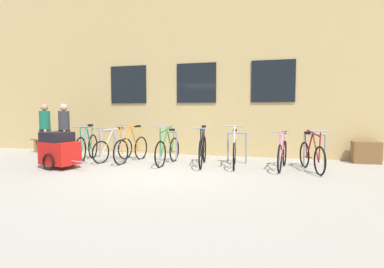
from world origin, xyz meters
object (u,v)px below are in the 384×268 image
at_px(bicycle_black, 203,150).
at_px(backpack, 64,151).
at_px(person_browsing, 45,126).
at_px(bicycle_teal, 87,147).
at_px(person_by_bench, 64,127).
at_px(bicycle_green, 168,150).
at_px(wooden_bench, 54,142).
at_px(bicycle_maroon, 312,155).
at_px(bicycle_pink, 282,154).
at_px(bicycle_silver, 114,148).
at_px(bicycle_white, 234,152).
at_px(bicycle_orange, 132,148).
at_px(bike_trailer, 59,150).
at_px(planter_box, 366,152).

distance_m(bicycle_black, backpack, 4.35).
relative_size(bicycle_black, person_browsing, 1.10).
distance_m(bicycle_teal, person_by_bench, 1.04).
xyz_separation_m(bicycle_green, wooden_bench, (-4.63, 1.27, -0.03)).
height_order(bicycle_maroon, person_by_bench, person_by_bench).
height_order(wooden_bench, person_browsing, person_browsing).
height_order(bicycle_pink, bicycle_green, bicycle_green).
distance_m(bicycle_silver, person_by_bench, 1.75).
bearing_deg(bicycle_white, bicycle_orange, 179.97).
relative_size(bicycle_orange, bicycle_green, 1.02).
height_order(bicycle_green, bike_trailer, bicycle_green).
relative_size(bicycle_maroon, planter_box, 2.33).
distance_m(bicycle_orange, bicycle_teal, 1.37).
bearing_deg(backpack, bicycle_silver, 28.10).
distance_m(bicycle_pink, person_browsing, 7.17).
distance_m(bicycle_teal, person_browsing, 1.79).
bearing_deg(bicycle_orange, planter_box, 13.02).
bearing_deg(person_browsing, bicycle_orange, -3.38).
bearing_deg(backpack, bicycle_maroon, 27.03).
distance_m(bicycle_maroon, bicycle_green, 3.65).
bearing_deg(person_browsing, bicycle_black, -2.61).
distance_m(wooden_bench, backpack, 1.68).
xyz_separation_m(bicycle_maroon, backpack, (-7.04, 0.14, -0.15)).
height_order(backpack, planter_box, planter_box).
height_order(bicycle_teal, person_by_bench, person_by_bench).
relative_size(bicycle_pink, bicycle_maroon, 1.06).
height_order(bicycle_pink, bicycle_teal, bicycle_teal).
distance_m(bicycle_maroon, backpack, 7.04).
distance_m(bicycle_teal, planter_box, 7.89).
relative_size(bicycle_maroon, bicycle_white, 0.94).
bearing_deg(bicycle_orange, person_browsing, 176.62).
xyz_separation_m(bicycle_silver, planter_box, (6.95, 1.44, -0.06)).
height_order(bicycle_maroon, bicycle_green, bicycle_green).
xyz_separation_m(bicycle_silver, bicycle_black, (2.66, -0.08, 0.04)).
bearing_deg(bicycle_silver, person_browsing, 176.49).
distance_m(bicycle_maroon, planter_box, 2.24).
bearing_deg(bicycle_black, bicycle_pink, 0.30).
bearing_deg(planter_box, bicycle_maroon, -135.13).
bearing_deg(bicycle_black, bike_trailer, -158.58).
height_order(bicycle_pink, person_by_bench, person_by_bench).
height_order(bicycle_black, wooden_bench, bicycle_black).
xyz_separation_m(bicycle_white, bicycle_teal, (-4.27, -0.10, 0.02)).
height_order(bicycle_silver, person_browsing, person_browsing).
bearing_deg(wooden_bench, bicycle_black, -12.18).
height_order(person_browsing, planter_box, person_browsing).
distance_m(bicycle_white, person_by_bench, 5.17).
bearing_deg(backpack, bike_trailer, -27.84).
height_order(bicycle_silver, bicycle_white, bicycle_white).
distance_m(bike_trailer, backpack, 1.72).
height_order(bicycle_pink, bicycle_maroon, bicycle_maroon).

